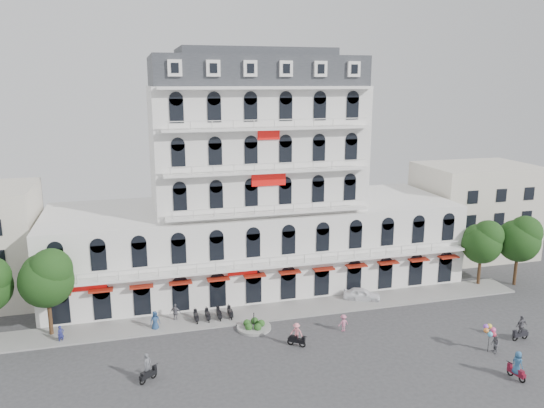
{
  "coord_description": "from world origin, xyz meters",
  "views": [
    {
      "loc": [
        -13.26,
        -38.26,
        22.46
      ],
      "look_at": [
        -0.17,
        10.0,
        10.87
      ],
      "focal_mm": 35.0,
      "sensor_mm": 36.0,
      "label": 1
    }
  ],
  "objects_px": {
    "rider_west": "(148,368)",
    "rider_east": "(517,365)",
    "rider_center": "(296,334)",
    "rider_northeast": "(521,328)",
    "balloon_vendor": "(493,339)",
    "parked_car": "(362,294)"
  },
  "relations": [
    {
      "from": "rider_east",
      "to": "rider_center",
      "type": "bearing_deg",
      "value": 46.82
    },
    {
      "from": "rider_west",
      "to": "rider_east",
      "type": "height_order",
      "value": "rider_west"
    },
    {
      "from": "rider_west",
      "to": "rider_east",
      "type": "xyz_separation_m",
      "value": [
        27.47,
        -7.11,
        0.09
      ]
    },
    {
      "from": "rider_northeast",
      "to": "rider_center",
      "type": "distance_m",
      "value": 20.0
    },
    {
      "from": "parked_car",
      "to": "balloon_vendor",
      "type": "relative_size",
      "value": 1.58
    },
    {
      "from": "rider_west",
      "to": "rider_center",
      "type": "distance_m",
      "value": 12.88
    },
    {
      "from": "rider_east",
      "to": "rider_west",
      "type": "bearing_deg",
      "value": 64.79
    },
    {
      "from": "rider_west",
      "to": "rider_east",
      "type": "distance_m",
      "value": 28.38
    },
    {
      "from": "rider_east",
      "to": "balloon_vendor",
      "type": "distance_m",
      "value": 4.09
    },
    {
      "from": "rider_center",
      "to": "rider_west",
      "type": "bearing_deg",
      "value": -132.11
    },
    {
      "from": "rider_west",
      "to": "rider_east",
      "type": "relative_size",
      "value": 1.01
    },
    {
      "from": "rider_west",
      "to": "balloon_vendor",
      "type": "bearing_deg",
      "value": -45.1
    },
    {
      "from": "rider_west",
      "to": "balloon_vendor",
      "type": "distance_m",
      "value": 28.49
    },
    {
      "from": "rider_northeast",
      "to": "balloon_vendor",
      "type": "bearing_deg",
      "value": 13.43
    },
    {
      "from": "rider_west",
      "to": "rider_center",
      "type": "xyz_separation_m",
      "value": [
        12.66,
        2.32,
        0.05
      ]
    },
    {
      "from": "rider_west",
      "to": "rider_northeast",
      "type": "bearing_deg",
      "value": -42.08
    },
    {
      "from": "parked_car",
      "to": "rider_west",
      "type": "relative_size",
      "value": 1.65
    },
    {
      "from": "rider_east",
      "to": "rider_center",
      "type": "relative_size",
      "value": 1.07
    },
    {
      "from": "rider_northeast",
      "to": "rider_east",
      "type": "bearing_deg",
      "value": 43.25
    },
    {
      "from": "rider_east",
      "to": "rider_center",
      "type": "height_order",
      "value": "rider_east"
    },
    {
      "from": "parked_car",
      "to": "rider_center",
      "type": "xyz_separation_m",
      "value": [
        -9.67,
        -7.7,
        0.48
      ]
    },
    {
      "from": "rider_east",
      "to": "balloon_vendor",
      "type": "height_order",
      "value": "balloon_vendor"
    }
  ]
}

